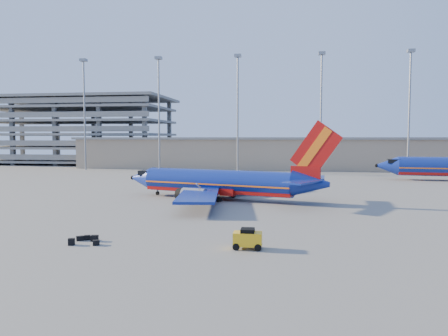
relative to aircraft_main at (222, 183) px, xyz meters
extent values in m
plane|color=slate|center=(1.17, 2.53, -2.26)|extent=(220.00, 220.00, 0.00)
cube|color=gray|center=(11.17, 60.53, 1.74)|extent=(120.00, 15.00, 8.00)
cube|color=slate|center=(11.17, 60.53, 5.94)|extent=(122.00, 16.00, 0.60)
cube|color=slate|center=(-60.83, 76.53, -1.26)|extent=(60.00, 30.00, 0.70)
cube|color=slate|center=(-60.83, 76.53, 2.94)|extent=(60.00, 30.00, 0.70)
cube|color=slate|center=(-60.83, 76.53, 7.14)|extent=(60.00, 30.00, 0.70)
cube|color=slate|center=(-60.83, 76.53, 11.34)|extent=(60.00, 30.00, 0.70)
cube|color=slate|center=(-60.83, 76.53, 15.54)|extent=(60.00, 30.00, 0.70)
cube|color=slate|center=(-60.83, 76.53, 18.74)|extent=(62.00, 32.00, 0.80)
cube|color=slate|center=(-60.83, 89.53, 8.24)|extent=(1.20, 1.20, 21.00)
cylinder|color=gray|center=(-43.83, 48.53, 11.74)|extent=(0.44, 0.44, 28.00)
cube|color=gray|center=(-43.83, 48.53, 26.04)|extent=(1.60, 1.60, 0.70)
cylinder|color=gray|center=(-23.83, 48.53, 11.74)|extent=(0.44, 0.44, 28.00)
cube|color=gray|center=(-23.83, 48.53, 26.04)|extent=(1.60, 1.60, 0.70)
cylinder|color=gray|center=(-3.83, 48.53, 11.74)|extent=(0.44, 0.44, 28.00)
cube|color=gray|center=(-3.83, 48.53, 26.04)|extent=(1.60, 1.60, 0.70)
cylinder|color=gray|center=(16.17, 48.53, 11.74)|extent=(0.44, 0.44, 28.00)
cube|color=gray|center=(16.17, 48.53, 26.04)|extent=(1.60, 1.60, 0.70)
cylinder|color=gray|center=(36.17, 48.53, 11.74)|extent=(0.44, 0.44, 28.00)
cube|color=gray|center=(36.17, 48.53, 26.04)|extent=(1.60, 1.60, 0.70)
cylinder|color=navy|center=(-0.72, 0.21, 0.14)|extent=(21.38, 9.17, 3.29)
cube|color=#A60F0D|center=(-0.72, 0.21, -0.70)|extent=(21.20, 8.57, 1.15)
cube|color=orange|center=(-0.72, 0.21, -0.08)|extent=(21.39, 9.20, 0.20)
cone|color=navy|center=(-12.73, 3.74, 0.14)|extent=(4.51, 4.21, 3.29)
cube|color=black|center=(-11.62, 3.42, 0.99)|extent=(2.70, 2.82, 0.71)
cone|color=navy|center=(11.72, -3.45, 0.45)|extent=(5.36, 4.46, 3.29)
cube|color=#A60F0D|center=(11.04, -3.25, 1.65)|extent=(3.72, 1.52, 1.95)
cube|color=#A60F0D|center=(12.23, -3.60, 4.76)|extent=(6.34, 2.11, 7.09)
cube|color=orange|center=(12.06, -3.55, 4.76)|extent=(4.27, 1.58, 5.56)
cube|color=navy|center=(12.23, -0.45, 0.94)|extent=(3.09, 5.87, 0.20)
cube|color=navy|center=(10.53, -6.24, 0.94)|extent=(5.05, 6.27, 0.20)
cube|color=navy|center=(2.77, 7.33, -0.66)|extent=(12.30, 13.36, 0.31)
cube|color=navy|center=(-1.64, -7.66, -0.66)|extent=(6.23, 14.23, 0.31)
cube|color=#A60F0D|center=(-0.29, 0.09, -1.06)|extent=(6.09, 4.83, 0.89)
cylinder|color=gray|center=(-0.44, 4.94, -1.23)|extent=(3.59, 2.69, 1.87)
cylinder|color=gray|center=(-3.04, -3.92, -1.23)|extent=(3.59, 2.69, 1.87)
cylinder|color=gray|center=(-10.09, 2.97, -1.77)|extent=(0.26, 0.26, 0.98)
cylinder|color=black|center=(-10.09, 2.97, -1.97)|extent=(0.61, 0.37, 0.57)
cylinder|color=black|center=(1.21, 2.05, -1.88)|extent=(0.85, 0.68, 0.75)
cylinder|color=black|center=(-0.09, -2.38, -1.88)|extent=(0.85, 0.68, 0.75)
cone|color=navy|center=(28.34, 33.43, 0.49)|extent=(4.66, 4.21, 3.77)
cube|color=black|center=(29.66, 33.29, 1.46)|extent=(2.72, 2.90, 0.81)
cube|color=yellow|center=(6.03, -25.88, -1.49)|extent=(2.18, 1.28, 1.02)
cube|color=black|center=(6.03, -25.88, -0.87)|extent=(1.05, 1.15, 0.36)
cylinder|color=black|center=(5.20, -25.34, -1.99)|extent=(0.54, 0.20, 0.53)
cylinder|color=black|center=(5.22, -26.47, -1.99)|extent=(0.54, 0.20, 0.53)
cylinder|color=black|center=(6.84, -25.30, -1.99)|extent=(0.54, 0.20, 0.53)
cylinder|color=black|center=(6.86, -26.43, -1.99)|extent=(0.54, 0.20, 0.53)
cube|color=black|center=(-6.55, -25.32, -2.01)|extent=(0.64, 0.52, 0.49)
cube|color=black|center=(-7.76, -26.83, -1.99)|extent=(0.62, 0.57, 0.53)
cube|color=black|center=(-5.83, -26.55, -2.06)|extent=(0.66, 0.61, 0.40)
cube|color=black|center=(-7.33, -25.03, -2.06)|extent=(0.58, 0.48, 0.40)
cube|color=black|center=(-7.81, -25.33, -2.06)|extent=(0.66, 0.59, 0.39)
camera|label=1|loc=(9.21, -58.34, 6.18)|focal=35.00mm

